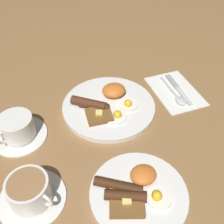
{
  "coord_description": "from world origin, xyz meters",
  "views": [
    {
      "loc": [
        0.2,
        0.57,
        0.56
      ],
      "look_at": [
        0.01,
        0.04,
        0.03
      ],
      "focal_mm": 42.0,
      "sensor_mm": 36.0,
      "label": 1
    }
  ],
  "objects_px": {
    "breakfast_plate_far": "(137,192)",
    "spoon": "(178,97)",
    "teacup_near": "(17,129)",
    "teacup_far": "(30,192)",
    "knife": "(177,87)",
    "breakfast_plate_near": "(108,105)"
  },
  "relations": [
    {
      "from": "breakfast_plate_far",
      "to": "spoon",
      "type": "bearing_deg",
      "value": -135.07
    },
    {
      "from": "breakfast_plate_far",
      "to": "teacup_near",
      "type": "xyz_separation_m",
      "value": [
        0.24,
        -0.28,
        0.02
      ]
    },
    {
      "from": "teacup_far",
      "to": "breakfast_plate_far",
      "type": "bearing_deg",
      "value": 161.98
    },
    {
      "from": "knife",
      "to": "spoon",
      "type": "distance_m",
      "value": 0.05
    },
    {
      "from": "breakfast_plate_near",
      "to": "spoon",
      "type": "height_order",
      "value": "breakfast_plate_near"
    },
    {
      "from": "breakfast_plate_far",
      "to": "spoon",
      "type": "xyz_separation_m",
      "value": [
        -0.27,
        -0.27,
        -0.0
      ]
    },
    {
      "from": "breakfast_plate_near",
      "to": "teacup_near",
      "type": "height_order",
      "value": "teacup_near"
    },
    {
      "from": "teacup_near",
      "to": "knife",
      "type": "distance_m",
      "value": 0.53
    },
    {
      "from": "breakfast_plate_far",
      "to": "knife",
      "type": "xyz_separation_m",
      "value": [
        -0.29,
        -0.31,
        -0.01
      ]
    },
    {
      "from": "knife",
      "to": "spoon",
      "type": "xyz_separation_m",
      "value": [
        0.03,
        0.05,
        0.0
      ]
    },
    {
      "from": "teacup_near",
      "to": "teacup_far",
      "type": "height_order",
      "value": "same"
    },
    {
      "from": "breakfast_plate_near",
      "to": "breakfast_plate_far",
      "type": "bearing_deg",
      "value": 82.83
    },
    {
      "from": "teacup_far",
      "to": "spoon",
      "type": "height_order",
      "value": "teacup_far"
    },
    {
      "from": "teacup_near",
      "to": "spoon",
      "type": "distance_m",
      "value": 0.5
    },
    {
      "from": "breakfast_plate_near",
      "to": "knife",
      "type": "relative_size",
      "value": 1.75
    },
    {
      "from": "teacup_far",
      "to": "teacup_near",
      "type": "bearing_deg",
      "value": -88.09
    },
    {
      "from": "breakfast_plate_far",
      "to": "teacup_far",
      "type": "distance_m",
      "value": 0.24
    },
    {
      "from": "breakfast_plate_near",
      "to": "knife",
      "type": "bearing_deg",
      "value": -178.01
    },
    {
      "from": "breakfast_plate_near",
      "to": "spoon",
      "type": "bearing_deg",
      "value": 170.19
    },
    {
      "from": "breakfast_plate_near",
      "to": "spoon",
      "type": "relative_size",
      "value": 1.85
    },
    {
      "from": "breakfast_plate_far",
      "to": "knife",
      "type": "distance_m",
      "value": 0.43
    },
    {
      "from": "teacup_near",
      "to": "spoon",
      "type": "relative_size",
      "value": 0.98
    }
  ]
}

